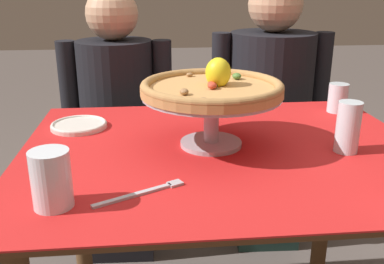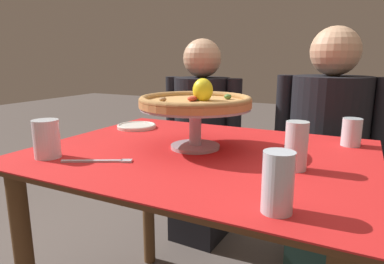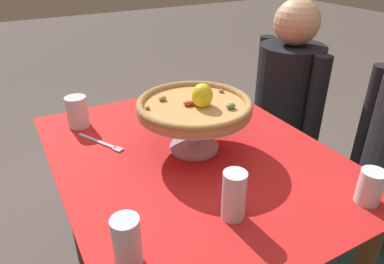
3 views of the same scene
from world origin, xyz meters
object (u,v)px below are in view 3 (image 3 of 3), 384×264
side_plate (189,98)px  dinner_fork (102,143)px  pizza_stand (194,121)px  water_glass_back_right (370,189)px  water_glass_side_right (234,198)px  diner_left (283,122)px  water_glass_front_left (78,114)px  water_glass_front_right (127,244)px  pizza (195,105)px

side_plate → dinner_fork: side_plate is taller
pizza_stand → dinner_fork: 0.34m
water_glass_back_right → dinner_fork: water_glass_back_right is taller
water_glass_side_right → diner_left: 1.06m
water_glass_front_left → diner_left: size_ratio=0.10×
water_glass_back_right → dinner_fork: (-0.66, -0.55, -0.04)m
water_glass_front_right → water_glass_back_right: (0.11, 0.65, -0.01)m
water_glass_back_right → dinner_fork: bearing=-140.2°
water_glass_front_right → side_plate: bearing=143.3°
pizza → diner_left: 0.85m
pizza → diner_left: diner_left is taller
pizza_stand → water_glass_front_right: bearing=-45.3°
dinner_fork → pizza: bearing=56.1°
side_plate → water_glass_front_left: bearing=-87.4°
water_glass_side_right → water_glass_front_left: 0.75m
water_glass_front_right → dinner_fork: 0.56m
water_glass_front_right → water_glass_front_left: size_ratio=1.06×
water_glass_side_right → side_plate: water_glass_side_right is taller
diner_left → water_glass_front_right: bearing=-58.0°
water_glass_front_right → water_glass_front_left: 0.73m
water_glass_back_right → side_plate: 0.87m
pizza_stand → water_glass_front_left: bearing=-139.7°
water_glass_side_right → water_glass_front_right: bearing=-86.9°
water_glass_back_right → diner_left: diner_left is taller
water_glass_side_right → side_plate: 0.78m
water_glass_front_right → pizza: bearing=134.5°
side_plate → dinner_fork: size_ratio=0.88×
pizza_stand → water_glass_front_left: (-0.36, -0.31, -0.05)m
pizza → water_glass_side_right: 0.37m
pizza_stand → water_glass_side_right: 0.36m
side_plate → diner_left: diner_left is taller
water_glass_front_right → diner_left: size_ratio=0.11×
side_plate → diner_left: (0.08, 0.52, -0.21)m
side_plate → water_glass_front_right: bearing=-36.7°
water_glass_side_right → water_glass_back_right: size_ratio=1.38×
water_glass_front_right → diner_left: bearing=122.0°
water_glass_side_right → diner_left: size_ratio=0.12×
water_glass_front_left → pizza_stand: bearing=40.3°
side_plate → diner_left: size_ratio=0.15×
water_glass_side_right → water_glass_back_right: 0.38m
diner_left → side_plate: bearing=-98.7°
water_glass_side_right → diner_left: bearing=129.8°
pizza → pizza_stand: bearing=-136.0°
water_glass_front_left → dinner_fork: water_glass_front_left is taller
pizza_stand → side_plate: (-0.38, 0.19, -0.10)m
side_plate → diner_left: 0.56m
pizza → water_glass_back_right: (0.48, 0.28, -0.12)m
pizza_stand → side_plate: 0.44m
dinner_fork → diner_left: size_ratio=0.17×
water_glass_side_right → water_glass_front_left: (-0.71, -0.23, -0.01)m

